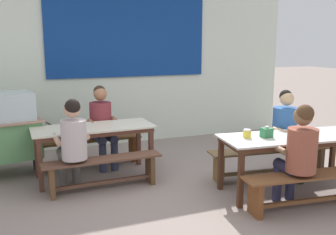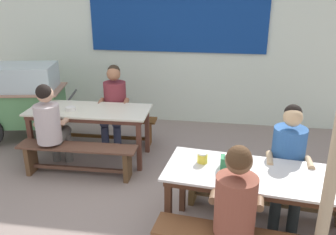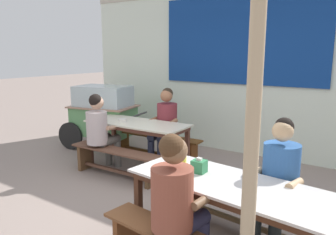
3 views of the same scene
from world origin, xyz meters
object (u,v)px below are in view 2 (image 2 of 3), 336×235
(dining_table_near, at_px, (266,181))
(wooden_support_post, at_px, (335,161))
(food_cart, at_px, (23,97))
(person_left_back_turned, at_px, (50,123))
(bench_near_back, at_px, (264,187))
(person_right_near_table, at_px, (288,158))
(tissue_box, at_px, (227,162))
(dining_table_far, at_px, (89,114))
(condiment_jar, at_px, (202,158))
(bench_far_back, at_px, (103,126))
(person_near_front, at_px, (236,202))
(bench_far_front, at_px, (78,156))
(person_center_facing, at_px, (114,102))
(soup_bowl, at_px, (71,109))

(dining_table_near, xyz_separation_m, wooden_support_post, (0.35, -0.59, 0.54))
(food_cart, height_order, person_left_back_turned, person_left_back_turned)
(dining_table_near, distance_m, person_left_back_turned, 2.78)
(bench_near_back, distance_m, person_right_near_table, 0.46)
(person_right_near_table, bearing_deg, tissue_box, -148.40)
(dining_table_far, relative_size, wooden_support_post, 0.70)
(bench_near_back, bearing_deg, condiment_jar, -149.63)
(dining_table_near, relative_size, bench_far_back, 1.13)
(bench_near_back, xyz_separation_m, person_near_front, (-0.34, -0.96, 0.41))
(bench_far_back, distance_m, bench_far_front, 1.05)
(bench_near_back, relative_size, person_center_facing, 1.46)
(dining_table_far, height_order, person_near_front, person_near_front)
(person_near_front, distance_m, person_center_facing, 2.94)
(tissue_box, relative_size, condiment_jar, 1.34)
(bench_far_front, relative_size, person_center_facing, 1.24)
(food_cart, xyz_separation_m, condiment_jar, (2.94, -1.87, 0.10))
(tissue_box, bearing_deg, food_cart, 148.48)
(dining_table_far, distance_m, person_near_front, 2.73)
(person_center_facing, bearing_deg, bench_near_back, -33.98)
(dining_table_far, relative_size, person_near_front, 1.37)
(person_center_facing, bearing_deg, person_left_back_turned, -121.66)
(bench_far_front, distance_m, soup_bowl, 0.68)
(dining_table_near, relative_size, person_right_near_table, 1.54)
(dining_table_far, relative_size, bench_far_back, 0.99)
(bench_far_front, relative_size, person_near_front, 1.25)
(food_cart, height_order, condiment_jar, food_cart)
(wooden_support_post, bearing_deg, person_left_back_turned, 151.53)
(person_left_back_turned, xyz_separation_m, person_right_near_table, (2.85, -0.57, 0.01))
(person_near_front, height_order, person_center_facing, person_center_facing)
(bench_far_front, xyz_separation_m, person_near_front, (1.95, -1.38, 0.42))
(dining_table_near, relative_size, soup_bowl, 14.10)
(dining_table_near, xyz_separation_m, food_cart, (-3.54, 2.01, 0.02))
(person_left_back_turned, xyz_separation_m, soup_bowl, (0.13, 0.36, 0.08))
(dining_table_near, height_order, person_left_back_turned, person_left_back_turned)
(bench_near_back, height_order, condiment_jar, condiment_jar)
(dining_table_far, relative_size, condiment_jar, 16.18)
(bench_far_front, height_order, wooden_support_post, wooden_support_post)
(person_center_facing, height_order, soup_bowl, person_center_facing)
(tissue_box, bearing_deg, bench_far_back, 134.51)
(bench_far_back, relative_size, tissue_box, 12.17)
(dining_table_far, distance_m, bench_far_front, 0.65)
(person_near_front, distance_m, tissue_box, 0.52)
(dining_table_near, distance_m, soup_bowl, 2.82)
(dining_table_near, distance_m, bench_far_front, 2.45)
(bench_far_back, height_order, bench_far_front, same)
(person_center_facing, relative_size, tissue_box, 8.95)
(food_cart, bearing_deg, person_right_near_table, -22.47)
(bench_far_back, bearing_deg, person_right_near_table, -31.65)
(food_cart, bearing_deg, bench_far_back, -0.94)
(soup_bowl, bearing_deg, bench_far_back, 71.23)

